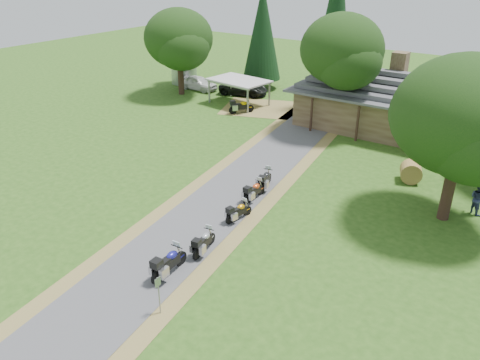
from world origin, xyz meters
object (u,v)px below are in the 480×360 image
Objects in this scene: silo at (183,57)px; motorcycle_carport_a at (241,106)px; motorcycle_row_a at (169,261)px; hay_bale at (411,172)px; lodge at (428,106)px; car_dark_suv at (244,85)px; motorcycle_row_b at (204,241)px; car_white_sedan at (198,81)px; motorcycle_row_e at (265,179)px; carport at (239,92)px; motorcycle_row_c at (239,210)px; motorcycle_row_d at (254,190)px.

silo is 2.78× the size of motorcycle_carport_a.
motorcycle_row_a is 1.55× the size of hay_bale.
silo is 13.30m from motorcycle_carport_a.
lodge reaches higher than car_dark_suv.
car_dark_suv is at bearing 174.94° from lodge.
silo reaches higher than motorcycle_row_b.
silo is at bearing 75.08° from car_dark_suv.
car_white_sedan reaches higher than motorcycle_row_e.
lodge is at bearing 12.01° from carport.
motorcycle_row_a is at bearing -140.52° from car_white_sedan.
motorcycle_row_e is 9.53m from hay_bale.
motorcycle_row_b is (13.14, -21.96, -0.60)m from carport.
silo reaches higher than carport.
lodge is at bearing 100.33° from hay_bale.
hay_bale is at bearing -79.67° from lodge.
motorcycle_row_e is (-0.87, 4.19, 0.07)m from motorcycle_row_c.
motorcycle_row_a reaches higher than motorcycle_row_b.
motorcycle_carport_a reaches higher than motorcycle_row_c.
carport is 3.48m from car_dark_suv.
motorcycle_carport_a reaches higher than motorcycle_row_e.
motorcycle_row_a is 24.64m from motorcycle_carport_a.
motorcycle_row_d is at bearing -130.81° from car_white_sedan.
motorcycle_row_a is (12.96, -24.29, -0.50)m from carport.
car_white_sedan is at bearing -23.54° from silo.
car_dark_suv is at bearing 23.56° from motorcycle_row_e.
motorcycle_row_a is 2.34m from motorcycle_row_b.
motorcycle_carport_a reaches higher than motorcycle_row_d.
car_white_sedan is 9.61m from motorcycle_carport_a.
lodge is 3.80× the size of carport.
lodge reaches higher than carport.
motorcycle_row_d is at bearing -106.85° from lodge.
motorcycle_row_c is at bearing -159.49° from car_dark_suv.
motorcycle_row_a is at bearing -117.23° from motorcycle_carport_a.
motorcycle_carport_a is at bearing -113.73° from car_white_sedan.
silo reaches higher than car_white_sedan.
motorcycle_row_d is at bearing 24.19° from motorcycle_row_c.
motorcycle_row_d is (-0.79, 8.37, -0.09)m from motorcycle_row_a.
car_white_sedan is 2.68× the size of motorcycle_carport_a.
motorcycle_row_c is at bearing -103.19° from lodge.
car_dark_suv is at bearing 20.95° from motorcycle_row_b.
hay_bale is at bearing -32.79° from motorcycle_row_b.
silo is 35.99m from motorcycle_row_a.
motorcycle_row_a is at bearing -99.84° from lodge.
motorcycle_row_e is (13.47, -17.33, -0.42)m from car_dark_suv.
motorcycle_row_d is 0.97× the size of motorcycle_row_e.
car_dark_suv is 25.87m from motorcycle_row_c.
car_dark_suv is 2.93× the size of motorcycle_row_e.
motorcycle_carport_a is (-10.30, 13.63, 0.10)m from motorcycle_row_d.
carport reaches higher than motorcycle_row_b.
carport is at bearing -18.64° from silo.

